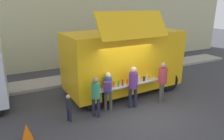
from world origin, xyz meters
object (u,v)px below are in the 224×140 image
at_px(food_truck_main, 123,60).
at_px(customer_mid_with_backpack, 108,88).
at_px(customer_extra_browsing, 163,79).
at_px(traffic_cone_orange, 27,132).
at_px(customer_rear_waiting, 96,94).
at_px(child_near_queue, 69,106).
at_px(customer_front_ordering, 133,84).
at_px(trash_bin, 163,61).

height_order(food_truck_main, customer_mid_with_backpack, food_truck_main).
bearing_deg(customer_extra_browsing, food_truck_main, -8.60).
relative_size(traffic_cone_orange, customer_rear_waiting, 0.35).
bearing_deg(customer_rear_waiting, food_truck_main, -1.95).
height_order(customer_rear_waiting, child_near_queue, customer_rear_waiting).
height_order(traffic_cone_orange, child_near_queue, child_near_queue).
bearing_deg(customer_front_ordering, trash_bin, -40.25).
relative_size(customer_mid_with_backpack, child_near_queue, 1.52).
height_order(customer_mid_with_backpack, child_near_queue, customer_mid_with_backpack).
bearing_deg(customer_front_ordering, customer_extra_browsing, -84.66).
xyz_separation_m(traffic_cone_orange, customer_extra_browsing, (5.53, 0.20, 0.80)).
relative_size(trash_bin, child_near_queue, 0.84).
relative_size(customer_front_ordering, customer_rear_waiting, 1.11).
bearing_deg(trash_bin, food_truck_main, -152.43).
bearing_deg(customer_extra_browsing, traffic_cone_orange, 58.17).
bearing_deg(child_near_queue, trash_bin, 0.30).
bearing_deg(child_near_queue, traffic_cone_orange, 170.29).
height_order(customer_mid_with_backpack, customer_rear_waiting, customer_mid_with_backpack).
bearing_deg(food_truck_main, customer_rear_waiting, -143.75).
bearing_deg(customer_rear_waiting, trash_bin, -8.92).
xyz_separation_m(customer_rear_waiting, child_near_queue, (-1.00, 0.14, -0.32)).
bearing_deg(customer_mid_with_backpack, traffic_cone_orange, 132.75).
distance_m(food_truck_main, child_near_queue, 3.67).
distance_m(trash_bin, customer_extra_browsing, 5.52).
distance_m(trash_bin, customer_mid_with_backpack, 7.12).
distance_m(customer_front_ordering, child_near_queue, 2.68).
relative_size(food_truck_main, customer_front_ordering, 3.13).
xyz_separation_m(customer_mid_with_backpack, customer_extra_browsing, (2.41, -0.36, 0.09)).
bearing_deg(customer_mid_with_backpack, customer_extra_browsing, -65.78).
xyz_separation_m(food_truck_main, child_near_queue, (-3.17, -1.58, -0.97)).
xyz_separation_m(traffic_cone_orange, customer_rear_waiting, (2.50, 0.32, 0.67)).
bearing_deg(customer_rear_waiting, traffic_cone_orange, 147.07).
relative_size(trash_bin, customer_rear_waiting, 0.55).
xyz_separation_m(trash_bin, customer_rear_waiting, (-6.61, -4.03, 0.51)).
bearing_deg(customer_extra_browsing, customer_front_ordering, 50.69).
distance_m(food_truck_main, customer_extra_browsing, 2.10).
distance_m(customer_front_ordering, customer_mid_with_backpack, 1.05).
xyz_separation_m(traffic_cone_orange, trash_bin, (9.11, 4.36, 0.17)).
xyz_separation_m(food_truck_main, customer_extra_browsing, (0.87, -1.84, -0.52)).
bearing_deg(customer_rear_waiting, child_near_queue, 131.98).
bearing_deg(customer_front_ordering, food_truck_main, -6.42).
bearing_deg(customer_extra_browsing, customer_rear_waiting, 53.74).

